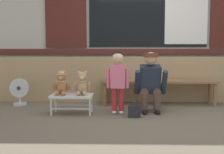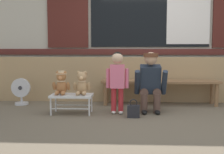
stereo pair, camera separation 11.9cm
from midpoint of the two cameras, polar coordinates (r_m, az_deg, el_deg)
The scene contains 11 objects.
ground_plane at distance 4.23m, azimuth 10.07°, elevation -8.09°, with size 60.00×60.00×0.00m, color brown.
brick_low_wall at distance 5.56m, azimuth 8.34°, elevation -0.44°, with size 8.02×0.25×0.85m, color tan.
shop_facade at distance 6.11m, azimuth 8.08°, elevation 13.09°, with size 8.19×0.26×3.61m.
wooden_bench_long at distance 5.22m, azimuth 10.13°, elevation -1.41°, with size 2.10×0.40×0.44m.
small_display_bench at distance 4.45m, azimuth -7.27°, elevation -3.90°, with size 0.64×0.36×0.30m.
teddy_bear_with_hat at distance 4.46m, azimuth -9.32°, elevation -1.23°, with size 0.28×0.27×0.36m.
teddy_bear_plain at distance 4.40m, azimuth -5.25°, elevation -1.39°, with size 0.28×0.26×0.36m.
child_standing at distance 4.38m, azimuth 1.85°, elevation 0.29°, with size 0.35×0.18×0.96m.
adult_crouching at distance 4.56m, azimuth 8.51°, elevation -0.98°, with size 0.50×0.49×0.95m.
handbag_on_ground at distance 4.21m, azimuth 5.10°, elevation -6.75°, with size 0.18×0.11×0.27m.
floor_fan at distance 5.38m, azimuth -17.07°, elevation -2.80°, with size 0.34×0.24×0.48m.
Camera 2 is at (-0.46, -4.08, 0.97)m, focal length 45.87 mm.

